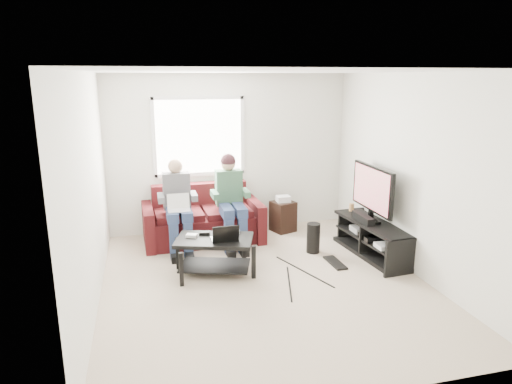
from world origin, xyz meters
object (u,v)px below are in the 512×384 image
tv_stand (373,241)px  end_table (283,215)px  tv (372,190)px  sofa (203,221)px  subwoofer (313,238)px  coffee_table (214,247)px

tv_stand → end_table: (-0.94, 1.36, 0.05)m
tv_stand → end_table: end_table is taller
tv → end_table: (-0.94, 1.26, -0.68)m
sofa → subwoofer: 1.79m
subwoofer → coffee_table: bearing=-165.8°
sofa → end_table: 1.38m
subwoofer → tv: bearing=-15.6°
tv → sofa: bearing=153.3°
end_table → tv: bearing=-53.4°
tv → subwoofer: 1.10m
coffee_table → tv: bearing=4.1°
coffee_table → subwoofer: (1.54, 0.39, -0.14)m
subwoofer → tv_stand: bearing=-22.0°
tv → subwoofer: (-0.79, 0.22, -0.74)m
coffee_table → end_table: bearing=45.7°
coffee_table → tv: size_ratio=1.02×
tv → subwoofer: tv is taller
tv → tv_stand: bearing=-88.5°
coffee_table → end_table: (1.39, 1.43, -0.09)m
tv_stand → end_table: size_ratio=2.52×
sofa → end_table: size_ratio=3.05×
sofa → subwoofer: size_ratio=4.18×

